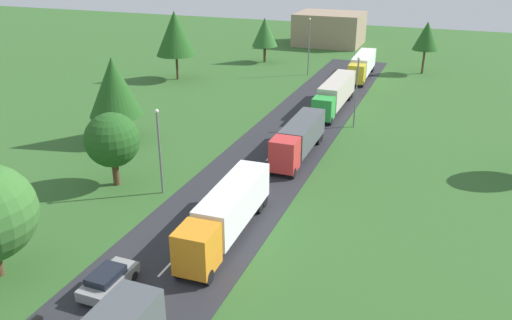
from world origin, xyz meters
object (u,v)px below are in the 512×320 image
at_px(tree_elm, 175,33).
at_px(tree_ash, 114,87).
at_px(truck_second, 227,212).
at_px(car_second, 108,280).
at_px(tree_maple, 427,36).
at_px(truck_third, 299,137).
at_px(lamppost_third, 356,89).
at_px(lamppost_fourth, 309,44).
at_px(truck_fifth, 362,65).
at_px(tree_birch, 265,32).
at_px(distant_building, 329,29).
at_px(truck_fourth, 335,93).
at_px(lamppost_second, 159,147).
at_px(tree_pine, 112,140).

distance_m(tree_elm, tree_ash, 27.77).
bearing_deg(truck_second, tree_ash, 143.44).
height_order(car_second, tree_maple, tree_maple).
height_order(truck_third, lamppost_third, lamppost_third).
height_order(car_second, lamppost_fourth, lamppost_fourth).
height_order(truck_third, truck_fifth, truck_fifth).
distance_m(truck_second, truck_third, 16.89).
bearing_deg(tree_birch, distant_building, 72.50).
xyz_separation_m(lamppost_fourth, tree_ash, (-11.11, -37.02, 0.99)).
relative_size(truck_fourth, tree_maple, 1.66).
relative_size(truck_second, truck_fifth, 0.95).
xyz_separation_m(lamppost_second, tree_pine, (-4.74, 0.01, -0.02)).
relative_size(truck_third, distant_building, 0.87).
xyz_separation_m(truck_fourth, lamppost_fourth, (-8.41, 17.10, 2.89)).
xyz_separation_m(tree_maple, distant_building, (-20.83, 20.52, -2.89)).
xyz_separation_m(tree_elm, tree_ash, (7.51, -26.71, -1.17)).
bearing_deg(car_second, tree_pine, 123.24).
bearing_deg(tree_maple, tree_pine, -112.31).
bearing_deg(lamppost_fourth, tree_maple, 23.68).
height_order(lamppost_second, tree_pine, lamppost_second).
height_order(tree_birch, tree_ash, tree_ash).
bearing_deg(tree_pine, lamppost_fourth, 84.19).
xyz_separation_m(tree_birch, distant_building, (6.78, 21.49, -2.11)).
relative_size(car_second, lamppost_fourth, 0.45).
xyz_separation_m(truck_third, distant_building, (-11.95, 62.72, 1.22)).
relative_size(tree_maple, tree_elm, 0.80).
distance_m(lamppost_fourth, tree_maple, 19.20).
distance_m(truck_fourth, tree_pine, 32.41).
relative_size(truck_third, lamppost_second, 1.54).
xyz_separation_m(truck_second, tree_birch, (-18.29, 58.11, 3.29)).
relative_size(truck_second, truck_third, 1.07).
height_order(truck_second, tree_birch, tree_birch).
relative_size(lamppost_fourth, tree_ash, 0.99).
distance_m(tree_birch, distant_building, 22.63).
xyz_separation_m(tree_birch, tree_elm, (-8.58, -17.04, 1.82)).
distance_m(truck_fourth, lamppost_fourth, 19.27).
relative_size(tree_maple, tree_ash, 0.92).
bearing_deg(tree_maple, tree_elm, -153.54).
bearing_deg(car_second, distant_building, 94.68).
distance_m(truck_second, car_second, 9.64).
xyz_separation_m(lamppost_third, tree_elm, (-30.79, 13.00, 2.59)).
bearing_deg(lamppost_fourth, distant_building, 96.60).
height_order(truck_second, tree_maple, tree_maple).
distance_m(lamppost_second, tree_pine, 4.74).
distance_m(lamppost_fourth, tree_ash, 38.67).
bearing_deg(distant_building, lamppost_fourth, -83.40).
bearing_deg(distant_building, tree_ash, -96.86).
xyz_separation_m(truck_third, lamppost_third, (3.48, 11.18, 2.55)).
distance_m(truck_third, distant_building, 63.86).
height_order(tree_maple, distant_building, tree_maple).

